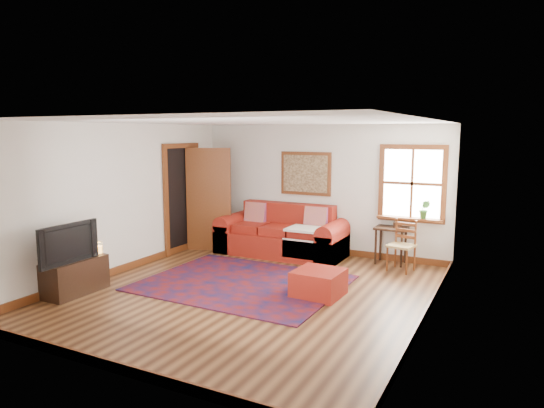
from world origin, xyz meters
The scene contains 13 objects.
ground centered at (0.00, 0.00, 0.00)m, with size 5.50×5.50×0.00m, color #3C1F10.
room_envelope centered at (0.00, 0.02, 1.65)m, with size 5.04×5.54×2.52m.
window centered at (1.78, 2.70, 1.31)m, with size 1.18×0.20×1.38m.
doorway centered at (-2.21, 1.78, 1.07)m, with size 0.89×1.08×2.14m.
framed_artwork centered at (-0.30, 2.71, 1.55)m, with size 1.05×0.07×0.85m.
persian_rug centered at (-0.32, 0.30, 0.01)m, with size 3.00×2.40×0.02m, color #610F0D.
red_leather_sofa centered at (-0.59, 2.27, 0.32)m, with size 2.47×1.02×0.97m.
red_ottoman centered at (0.95, 0.31, 0.19)m, with size 0.66×0.66×0.38m, color maroon.
side_table centered at (1.45, 2.53, 0.55)m, with size 0.56×0.42×0.67m.
ladder_back_chair centered at (1.74, 2.19, 0.47)m, with size 0.48×0.46×0.87m.
media_cabinet centered at (-2.28, -1.22, 0.26)m, with size 0.42×0.93×0.51m, color black.
television centered at (-2.26, -1.39, 0.80)m, with size 0.99×0.13×0.57m, color black.
candle_hurricane centered at (-2.23, -0.80, 0.60)m, with size 0.12×0.12×0.18m.
Camera 1 is at (3.42, -6.02, 2.34)m, focal length 32.00 mm.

